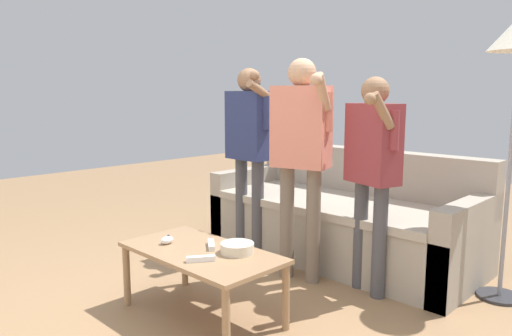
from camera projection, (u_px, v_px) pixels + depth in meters
ground_plane at (210, 318)px, 2.86m from camera, size 12.00×12.00×0.00m
couch at (343, 220)px, 3.94m from camera, size 2.18×0.94×0.87m
coffee_table at (201, 259)px, 2.83m from camera, size 1.00×0.52×0.41m
snack_bowl at (237, 248)px, 2.77m from camera, size 0.20×0.20×0.06m
game_remote_nunchuk at (167, 240)px, 2.94m from camera, size 0.06×0.09×0.05m
player_left at (249, 139)px, 3.89m from camera, size 0.45×0.31×1.54m
player_center at (301, 144)px, 3.32m from camera, size 0.51×0.35×1.57m
player_right at (372, 160)px, 3.10m from camera, size 0.41×0.42×1.44m
game_remote_wand_near at (211, 245)px, 2.88m from camera, size 0.15×0.13×0.03m
game_remote_wand_far at (201, 259)px, 2.63m from camera, size 0.12×0.15×0.03m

